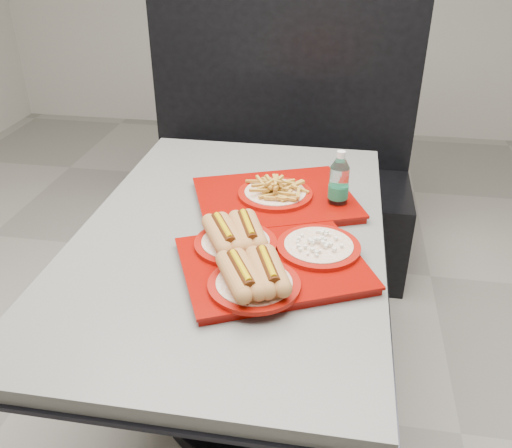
% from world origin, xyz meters
% --- Properties ---
extents(ground, '(6.00, 6.00, 0.00)m').
position_xyz_m(ground, '(0.00, 0.00, 0.00)').
color(ground, gray).
rests_on(ground, ground).
extents(diner_table, '(0.92, 1.42, 0.75)m').
position_xyz_m(diner_table, '(0.00, 0.00, 0.58)').
color(diner_table, black).
rests_on(diner_table, ground).
extents(booth_bench, '(1.30, 0.57, 1.35)m').
position_xyz_m(booth_bench, '(0.00, 1.09, 0.40)').
color(booth_bench, black).
rests_on(booth_bench, ground).
extents(tray_near, '(0.58, 0.53, 0.10)m').
position_xyz_m(tray_near, '(0.13, -0.20, 0.79)').
color(tray_near, '#7E0803').
rests_on(tray_near, diner_table).
extents(tray_far, '(0.60, 0.54, 0.10)m').
position_xyz_m(tray_far, '(0.11, 0.19, 0.78)').
color(tray_far, '#7E0803').
rests_on(tray_far, diner_table).
extents(water_bottle, '(0.06, 0.06, 0.20)m').
position_xyz_m(water_bottle, '(0.31, 0.17, 0.84)').
color(water_bottle, silver).
rests_on(water_bottle, diner_table).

